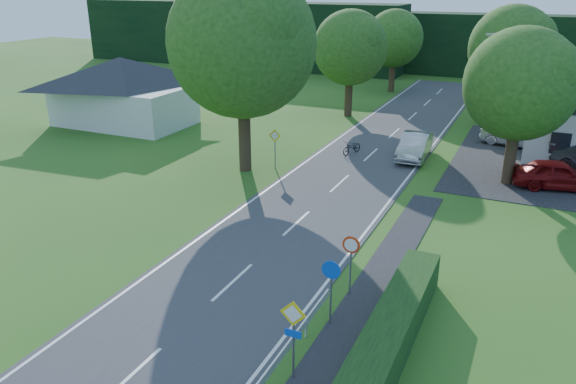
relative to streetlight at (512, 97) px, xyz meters
The scene contains 24 objects.
road 13.59m from the streetlight, 128.88° to the right, with size 7.00×80.00×0.04m, color #3A3A3D.
parking_pad 6.65m from the streetlight, 37.30° to the left, with size 14.00×16.00×0.04m, color black.
line_edge_left 15.73m from the streetlight, 138.52° to the right, with size 0.12×80.00×0.01m, color white.
line_edge_right 11.95m from the streetlight, 115.70° to the right, with size 0.12×80.00×0.01m, color white.
line_centre 13.58m from the streetlight, 128.88° to the right, with size 0.12×80.00×0.01m, color white, non-canonical shape.
tree_main 15.35m from the streetlight, 156.89° to the right, with size 9.40×9.40×11.64m, color #204715, non-canonical shape.
tree_left_far 16.45m from the streetlight, 142.56° to the left, with size 7.00×7.00×8.58m, color #204715, non-canonical shape.
tree_right_far 12.05m from the streetlight, 95.06° to the left, with size 7.40×7.40×9.09m, color #204715, non-canonical shape.
tree_left_back 25.34m from the streetlight, 119.73° to the left, with size 6.60×6.60×8.07m, color #204715, non-canonical shape.
tree_right_back 20.12m from the streetlight, 95.89° to the left, with size 6.20×6.20×7.56m, color #204715, non-canonical shape.
tree_right_mid 2.05m from the streetlight, 77.66° to the right, with size 7.00×7.00×8.58m, color #204715, non-canonical shape.
treeline_left 48.22m from the streetlight, 138.42° to the left, with size 44.00×6.00×8.00m, color black.
treeline_right 36.01m from the streetlight, 90.10° to the left, with size 30.00×5.00×7.00m, color black.
bungalow_left 28.12m from the streetlight, behind, with size 11.00×6.50×5.20m.
streetlight is the anchor object (origin of this frame).
sign_priority_right 22.50m from the streetlight, 99.70° to the right, with size 0.78×0.09×2.59m.
sign_roundabout 19.59m from the streetlight, 101.19° to the right, with size 0.64×0.08×2.37m.
sign_speed_limit 17.64m from the streetlight, 102.46° to the right, with size 0.64×0.11×2.37m.
sign_priority_left 13.80m from the streetlight, 158.22° to the right, with size 0.78×0.09×2.44m.
moving_car 6.51m from the streetlight, behind, with size 1.65×4.72×1.56m, color #B5B5BA.
motorcycle 10.08m from the streetlight, behind, with size 0.60×1.73×0.91m, color black.
parked_car_red 5.02m from the streetlight, 31.61° to the right, with size 1.86×4.63×1.58m, color maroon.
parked_car_silver_a 7.06m from the streetlight, 87.46° to the left, with size 1.55×4.44×1.46m, color #A7A7AB.
parasol 5.57m from the streetlight, 58.74° to the left, with size 1.91×1.95×1.76m, color red.
Camera 1 is at (9.65, -4.06, 10.80)m, focal length 35.00 mm.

